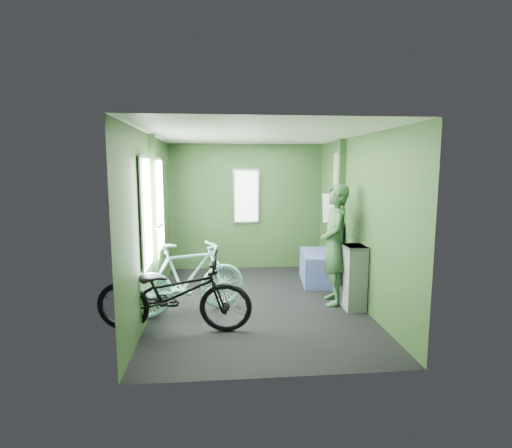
{
  "coord_description": "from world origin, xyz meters",
  "views": [
    {
      "loc": [
        -0.52,
        -5.33,
        1.87
      ],
      "look_at": [
        0.0,
        0.1,
        1.1
      ],
      "focal_mm": 28.0,
      "sensor_mm": 36.0,
      "label": 1
    }
  ],
  "objects": [
    {
      "name": "passenger",
      "position": [
        1.07,
        -0.09,
        0.83
      ],
      "size": [
        0.47,
        0.73,
        1.65
      ],
      "rotation": [
        0.0,
        0.0,
        -1.7
      ],
      "color": "#2B4F2D",
      "rests_on": "ground"
    },
    {
      "name": "waste_box",
      "position": [
        1.26,
        -0.35,
        0.43
      ],
      "size": [
        0.25,
        0.35,
        0.86
      ],
      "primitive_type": "cube",
      "color": "slate",
      "rests_on": "ground"
    },
    {
      "name": "bicycle_mint",
      "position": [
        -0.92,
        -0.33,
        0.0
      ],
      "size": [
        1.65,
        1.03,
        0.97
      ],
      "primitive_type": "imported",
      "rotation": [
        0.0,
        -0.07,
        1.93
      ],
      "color": "#90E6DE",
      "rests_on": "ground"
    },
    {
      "name": "room",
      "position": [
        -0.04,
        0.04,
        1.44
      ],
      "size": [
        4.0,
        4.02,
        2.31
      ],
      "color": "black",
      "rests_on": "ground"
    },
    {
      "name": "bench_seat",
      "position": [
        1.15,
        0.94,
        0.31
      ],
      "size": [
        0.66,
        1.05,
        1.04
      ],
      "rotation": [
        0.0,
        0.0,
        -0.11
      ],
      "color": "navy",
      "rests_on": "ground"
    },
    {
      "name": "bicycle_black",
      "position": [
        -1.03,
        -0.9,
        0.0
      ],
      "size": [
        1.84,
        0.93,
        1.01
      ],
      "primitive_type": "imported",
      "rotation": [
        0.0,
        -0.13,
        1.46
      ],
      "color": "black",
      "rests_on": "ground"
    }
  ]
}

